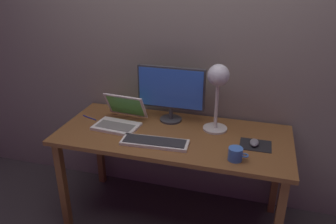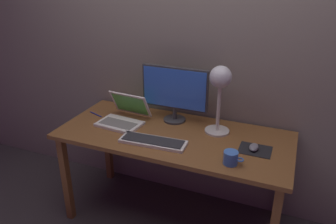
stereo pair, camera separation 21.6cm
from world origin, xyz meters
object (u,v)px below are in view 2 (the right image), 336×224
desk_lamp (220,85)px  coffee_mug (231,158)px  monitor (175,91)px  laptop (125,114)px  pen (96,114)px  mouse (254,147)px  keyboard_main (153,141)px

desk_lamp → coffee_mug: desk_lamp is taller
monitor → desk_lamp: size_ratio=1.05×
laptop → coffee_mug: bearing=-17.8°
desk_lamp → pen: bearing=-175.6°
desk_lamp → monitor: bearing=170.1°
coffee_mug → mouse: bearing=64.4°
monitor → keyboard_main: (-0.00, -0.37, -0.23)m
laptop → coffee_mug: size_ratio=2.80×
keyboard_main → laptop: laptop is taller
monitor → desk_lamp: desk_lamp is taller
monitor → pen: bearing=-167.6°
pen → desk_lamp: bearing=4.4°
pen → monitor: bearing=12.4°
monitor → keyboard_main: size_ratio=1.11×
keyboard_main → coffee_mug: size_ratio=3.70×
keyboard_main → coffee_mug: bearing=-5.8°
laptop → coffee_mug: laptop is taller
keyboard_main → mouse: 0.64m
mouse → keyboard_main: bearing=-165.8°
keyboard_main → laptop: size_ratio=1.32×
laptop → desk_lamp: size_ratio=0.71×
desk_lamp → pen: desk_lamp is taller
monitor → pen: monitor is taller
laptop → coffee_mug: (0.85, -0.27, -0.02)m
monitor → desk_lamp: (0.34, -0.06, 0.11)m
laptop → monitor: bearing=24.7°
pen → keyboard_main: bearing=-21.9°
coffee_mug → pen: 1.16m
mouse → pen: size_ratio=0.69×
coffee_mug → desk_lamp: bearing=115.6°
mouse → coffee_mug: coffee_mug is taller
keyboard_main → mouse: bearing=14.2°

